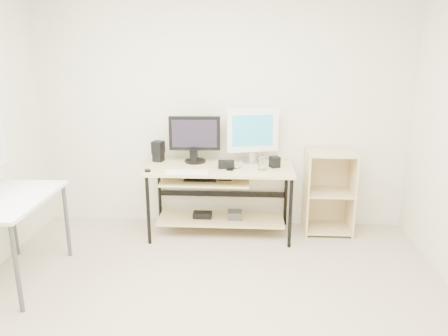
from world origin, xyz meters
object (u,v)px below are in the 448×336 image
white_imac (253,132)px  audio_controller (194,157)px  desk (218,186)px  black_monitor (195,136)px  side_table (10,207)px  shelf_unit (328,191)px

white_imac → audio_controller: white_imac is taller
desk → black_monitor: (-0.26, 0.16, 0.50)m
black_monitor → audio_controller: 0.22m
side_table → white_imac: white_imac is taller
side_table → desk: bearing=32.7°
black_monitor → white_imac: bearing=-1.6°
white_imac → audio_controller: size_ratio=3.52×
desk → side_table: bearing=-147.3°
shelf_unit → white_imac: (-0.82, 0.01, 0.63)m
audio_controller → shelf_unit: bearing=2.6°
shelf_unit → white_imac: 1.04m
side_table → black_monitor: black_monitor is taller
desk → shelf_unit: 1.19m
audio_controller → white_imac: bearing=7.9°
desk → black_monitor: black_monitor is taller
black_monitor → audio_controller: black_monitor is taller
shelf_unit → black_monitor: bearing=179.8°
black_monitor → white_imac: size_ratio=0.93×
shelf_unit → audio_controller: (-1.44, -0.08, 0.38)m
audio_controller → desk: bearing=-17.1°
shelf_unit → audio_controller: size_ratio=5.43×
black_monitor → white_imac: 0.61m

